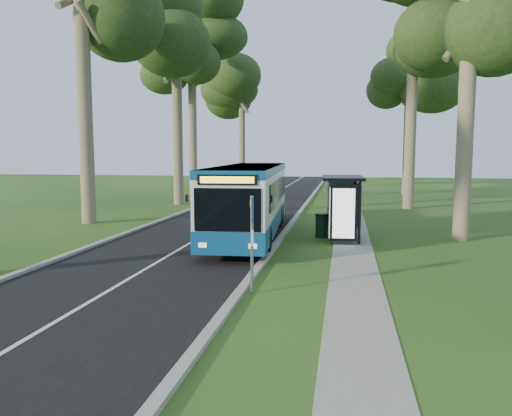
# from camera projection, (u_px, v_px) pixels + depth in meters

# --- Properties ---
(ground) EXTENTS (120.00, 120.00, 0.00)m
(ground) POSITION_uv_depth(u_px,v_px,m) (262.00, 264.00, 16.47)
(ground) COLOR #254A17
(ground) RESTS_ON ground
(road) EXTENTS (7.00, 100.00, 0.02)m
(road) POSITION_uv_depth(u_px,v_px,m) (228.00, 221.00, 26.86)
(road) COLOR black
(road) RESTS_ON ground
(kerb_east) EXTENTS (0.25, 100.00, 0.12)m
(kerb_east) POSITION_uv_depth(u_px,v_px,m) (293.00, 222.00, 26.25)
(kerb_east) COLOR #9E9B93
(kerb_east) RESTS_ON ground
(kerb_west) EXTENTS (0.25, 100.00, 0.12)m
(kerb_west) POSITION_uv_depth(u_px,v_px,m) (166.00, 218.00, 27.47)
(kerb_west) COLOR #9E9B93
(kerb_west) RESTS_ON ground
(centre_line) EXTENTS (0.12, 100.00, 0.00)m
(centre_line) POSITION_uv_depth(u_px,v_px,m) (228.00, 221.00, 26.86)
(centre_line) COLOR white
(centre_line) RESTS_ON road
(footpath) EXTENTS (1.50, 100.00, 0.02)m
(footpath) POSITION_uv_depth(u_px,v_px,m) (351.00, 224.00, 25.73)
(footpath) COLOR gray
(footpath) RESTS_ON ground
(bus) EXTENTS (3.20, 11.85, 3.11)m
(bus) POSITION_uv_depth(u_px,v_px,m) (250.00, 200.00, 21.80)
(bus) COLOR white
(bus) RESTS_ON ground
(bus_stop_sign) EXTENTS (0.14, 0.36, 2.57)m
(bus_stop_sign) POSITION_uv_depth(u_px,v_px,m) (252.00, 233.00, 12.92)
(bus_stop_sign) COLOR gray
(bus_stop_sign) RESTS_ON ground
(bus_shelter) EXTENTS (1.82, 3.19, 2.67)m
(bus_shelter) POSITION_uv_depth(u_px,v_px,m) (346.00, 196.00, 20.71)
(bus_shelter) COLOR black
(bus_shelter) RESTS_ON ground
(litter_bin) EXTENTS (0.59, 0.59, 1.03)m
(litter_bin) POSITION_uv_depth(u_px,v_px,m) (322.00, 225.00, 21.69)
(litter_bin) COLOR black
(litter_bin) RESTS_ON ground
(car_white) EXTENTS (3.31, 4.70, 1.49)m
(car_white) POSITION_uv_depth(u_px,v_px,m) (222.00, 184.00, 46.60)
(car_white) COLOR white
(car_white) RESTS_ON ground
(car_silver) EXTENTS (2.94, 5.10, 1.59)m
(car_silver) POSITION_uv_depth(u_px,v_px,m) (219.00, 185.00, 44.14)
(car_silver) COLOR #ABADB3
(car_silver) RESTS_ON ground
(tree_west_c) EXTENTS (5.20, 5.20, 16.00)m
(tree_west_c) POSITION_uv_depth(u_px,v_px,m) (176.00, 33.00, 34.33)
(tree_west_c) COLOR #7A6B56
(tree_west_c) RESTS_ON ground
(tree_west_d) EXTENTS (5.20, 5.20, 18.12)m
(tree_west_d) POSITION_uv_depth(u_px,v_px,m) (192.00, 43.00, 44.29)
(tree_west_d) COLOR #7A6B56
(tree_west_d) RESTS_ON ground
(tree_west_e) EXTENTS (5.20, 5.20, 15.34)m
(tree_west_e) POSITION_uv_depth(u_px,v_px,m) (242.00, 81.00, 53.87)
(tree_west_e) COLOR #7A6B56
(tree_west_e) RESTS_ON ground
(tree_east_c) EXTENTS (5.20, 5.20, 16.32)m
(tree_east_c) POSITION_uv_depth(u_px,v_px,m) (414.00, 19.00, 31.56)
(tree_east_c) COLOR #7A6B56
(tree_east_c) RESTS_ON ground
(tree_east_d) EXTENTS (5.20, 5.20, 13.74)m
(tree_east_d) POSITION_uv_depth(u_px,v_px,m) (409.00, 77.00, 43.30)
(tree_east_d) COLOR #7A6B56
(tree_east_d) RESTS_ON ground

